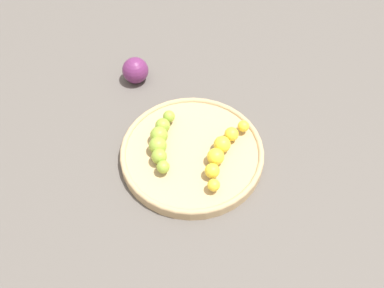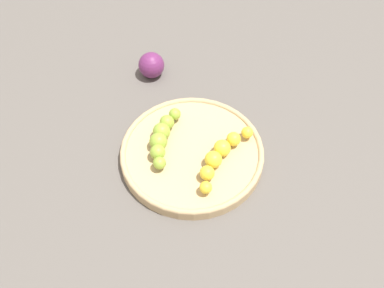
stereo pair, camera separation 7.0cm
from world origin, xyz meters
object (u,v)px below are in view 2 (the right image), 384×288
at_px(fruit_bowl, 192,153).
at_px(banana_green, 162,137).
at_px(plum_purple, 151,65).
at_px(banana_yellow, 220,155).

distance_m(fruit_bowl, banana_green, 0.06).
distance_m(banana_green, plum_purple, 0.19).
height_order(fruit_bowl, plum_purple, plum_purple).
xyz_separation_m(banana_green, plum_purple, (0.19, -0.05, -0.01)).
bearing_deg(plum_purple, banana_yellow, -174.20).
height_order(banana_yellow, plum_purple, plum_purple).
bearing_deg(fruit_bowl, banana_yellow, -136.61).
relative_size(banana_green, plum_purple, 2.13).
distance_m(banana_yellow, plum_purple, 0.26).
height_order(fruit_bowl, banana_green, banana_green).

